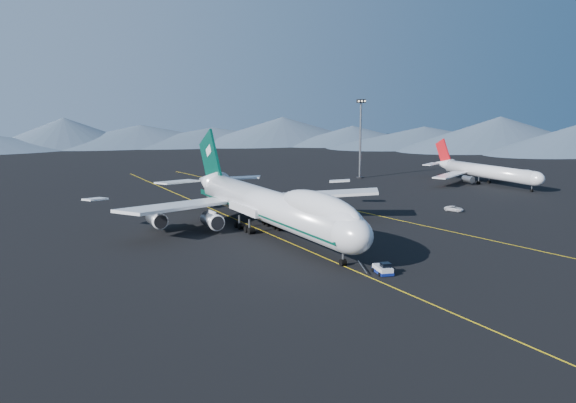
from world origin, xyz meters
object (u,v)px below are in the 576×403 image
second_jet (485,172)px  floodlight_mast (360,138)px  service_van (454,209)px  boeing_747 (270,205)px  pushback_tug (383,270)px

second_jet → floodlight_mast: floodlight_mast is taller
service_van → floodlight_mast: bearing=47.7°
boeing_747 → service_van: size_ratio=16.45×
second_jet → service_van: bearing=-127.3°
service_van → pushback_tug: bearing=-171.7°
boeing_747 → floodlight_mast: floodlight_mast is taller
pushback_tug → floodlight_mast: size_ratio=0.18×
boeing_747 → floodlight_mast: (64.21, 63.15, 7.23)m
second_jet → boeing_747: bearing=-144.5°
second_jet → floodlight_mast: (-25.93, 30.08, 9.15)m
pushback_tug → floodlight_mast: floodlight_mast is taller
boeing_747 → service_van: 50.12m
boeing_747 → floodlight_mast: bearing=44.5°
floodlight_mast → pushback_tug: bearing=-122.4°
boeing_747 → pushback_tug: bearing=-84.8°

